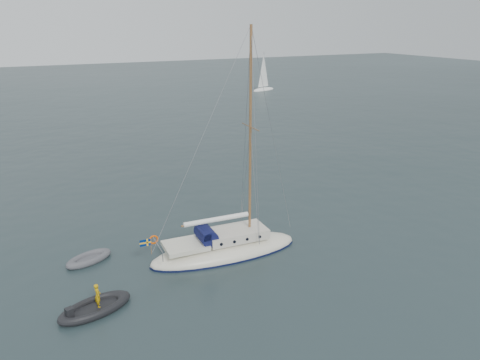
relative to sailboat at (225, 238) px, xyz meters
name	(u,v)px	position (x,y,z in m)	size (l,w,h in m)	color
ground	(260,238)	(3.15, 0.96, -1.13)	(300.00, 300.00, 0.00)	black
sailboat	(225,238)	(0.00, 0.00, 0.00)	(10.45, 3.13, 14.88)	beige
dinghy	(89,259)	(-8.13, 2.87, -0.93)	(3.07, 1.39, 0.44)	#525257
rib	(95,307)	(-8.75, -2.78, -0.88)	(4.00, 1.82, 1.54)	black
distant_yacht_b	(263,73)	(39.16, 65.48, 2.52)	(6.43, 3.43, 8.52)	white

